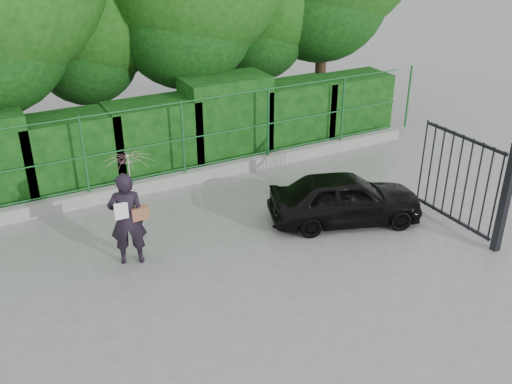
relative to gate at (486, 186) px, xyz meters
name	(u,v)px	position (x,y,z in m)	size (l,w,h in m)	color
ground	(259,283)	(-4.60, 0.72, -1.19)	(80.00, 80.00, 0.00)	gray
kerb	(170,181)	(-4.60, 5.22, -1.04)	(14.00, 0.25, 0.30)	#9E9E99
fence	(176,139)	(-4.38, 5.22, 0.01)	(14.13, 0.06, 1.80)	#185B27
hedge	(150,137)	(-4.68, 6.22, -0.22)	(14.20, 1.20, 2.21)	black
gate	(486,186)	(0.00, 0.00, 0.00)	(0.22, 2.33, 2.36)	black
woman	(129,195)	(-6.31, 2.52, 0.18)	(0.97, 0.89, 2.16)	black
car	(345,198)	(-1.92, 1.88, -0.64)	(1.29, 3.20, 1.09)	black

